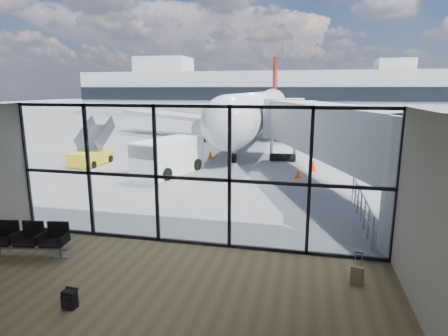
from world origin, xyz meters
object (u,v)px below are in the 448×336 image
at_px(belt_loader, 218,135).
at_px(mobile_stairs, 91,155).
at_px(suitcase, 357,275).
at_px(service_van, 167,156).
at_px(backpack, 69,299).
at_px(seating_row, 31,237).
at_px(airliner, 260,110).

height_order(belt_loader, mobile_stairs, mobile_stairs).
height_order(suitcase, service_van, service_van).
height_order(backpack, service_van, service_van).
bearing_deg(seating_row, belt_loader, 82.30).
bearing_deg(service_van, belt_loader, 107.76).
xyz_separation_m(airliner, mobile_stairs, (-9.26, -16.26, -2.20)).
xyz_separation_m(seating_row, mobile_stairs, (-5.97, 12.91, 0.02)).
height_order(service_van, belt_loader, service_van).
bearing_deg(airliner, seating_row, -96.21).
bearing_deg(belt_loader, service_van, -65.46).
height_order(backpack, belt_loader, belt_loader).
bearing_deg(mobile_stairs, airliner, 59.79).
bearing_deg(mobile_stairs, backpack, -60.46).
distance_m(airliner, service_van, 18.15).
distance_m(seating_row, belt_loader, 25.80).
xyz_separation_m(seating_row, belt_loader, (-0.34, 25.80, -0.01)).
xyz_separation_m(backpack, suitcase, (6.59, 2.60, 0.02)).
xyz_separation_m(belt_loader, mobile_stairs, (-5.62, -12.88, 0.03)).
distance_m(airliner, belt_loader, 5.44).
relative_size(backpack, suitcase, 0.57).
height_order(airliner, belt_loader, airliner).
bearing_deg(suitcase, service_van, 145.61).
bearing_deg(seating_row, airliner, 75.10).
bearing_deg(mobile_stairs, service_van, -14.70).
height_order(seating_row, belt_loader, belt_loader).
bearing_deg(mobile_stairs, belt_loader, 65.87).
relative_size(service_van, mobile_stairs, 1.43).
relative_size(seating_row, backpack, 4.86).
xyz_separation_m(backpack, service_van, (-2.83, 13.68, 0.81)).
xyz_separation_m(suitcase, airliner, (-6.13, 28.85, 2.54)).
height_order(seating_row, mobile_stairs, mobile_stairs).
bearing_deg(suitcase, belt_loader, 126.22).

